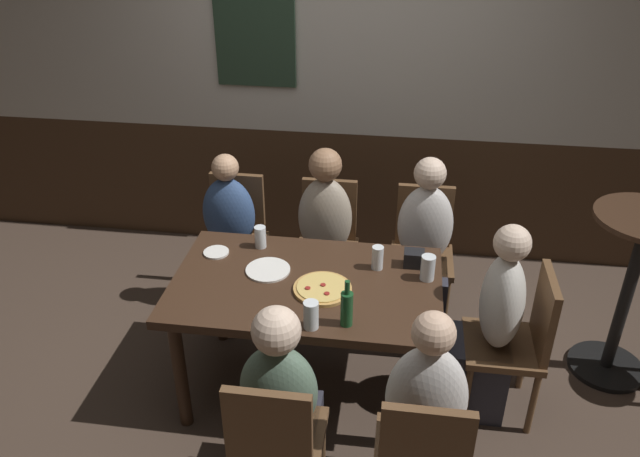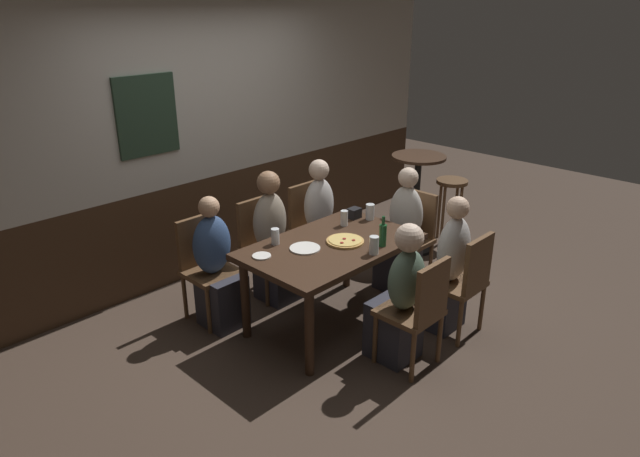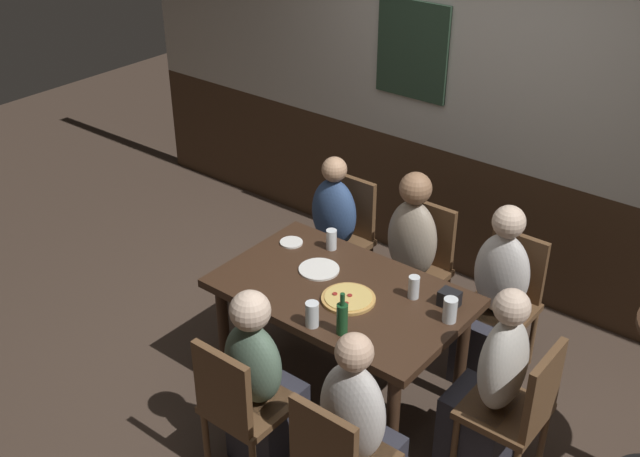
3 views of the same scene
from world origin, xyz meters
The scene contains 24 objects.
ground_plane centered at (0.00, 0.00, 0.00)m, with size 12.00×12.00×0.00m, color #423328.
wall_back centered at (0.00, 1.65, 1.30)m, with size 6.40×0.13×2.60m.
dining_table centered at (0.00, 0.00, 0.65)m, with size 1.42×0.88×0.74m.
chair_right_far centered at (0.62, 0.86, 0.50)m, with size 0.40×0.40×0.88m.
chair_mid_far centered at (0.00, 0.86, 0.50)m, with size 0.40×0.40×0.88m.
chair_head_east centered at (1.12, 0.00, 0.50)m, with size 0.40×0.40×0.88m.
chair_mid_near centered at (0.00, -0.86, 0.50)m, with size 0.40×0.40×0.88m.
chair_left_far centered at (-0.62, 0.86, 0.50)m, with size 0.40×0.40×0.88m.
person_right_far centered at (0.62, 0.69, 0.49)m, with size 0.34×0.37×1.16m.
person_mid_far centered at (0.00, 0.70, 0.50)m, with size 0.34×0.37×1.19m.
person_head_east centered at (0.96, 0.00, 0.49)m, with size 0.37×0.34×1.16m.
person_mid_near centered at (0.00, -0.69, 0.47)m, with size 0.34×0.37×1.11m.
person_left_far centered at (-0.62, 0.69, 0.46)m, with size 0.34×0.37×1.11m.
person_right_near centered at (0.62, -0.69, 0.48)m, with size 0.34×0.37×1.16m.
pizza centered at (0.10, -0.06, 0.75)m, with size 0.30×0.30×0.03m.
pint_glass_pale centered at (0.08, -0.37, 0.80)m, with size 0.07×0.07×0.14m.
pint_glass_stout centered at (-0.31, 0.31, 0.80)m, with size 0.07×0.07×0.13m.
highball_clear centered at (0.36, 0.18, 0.80)m, with size 0.06×0.06×0.13m.
beer_glass_half centered at (0.63, 0.12, 0.80)m, with size 0.08×0.08×0.14m.
beer_bottle_green centered at (0.25, -0.32, 0.84)m, with size 0.06×0.06×0.25m.
plate_white_large centered at (-0.22, 0.07, 0.75)m, with size 0.24×0.24×0.01m, color white.
plate_white_small centered at (-0.55, 0.21, 0.75)m, with size 0.14×0.14×0.01m, color white.
condiment_caddy centered at (0.56, 0.24, 0.79)m, with size 0.11×0.09×0.09m, color black.
side_bar_table centered at (1.76, 0.41, 0.62)m, with size 0.56×0.56×1.05m.
Camera 1 is at (0.46, -2.69, 2.63)m, focal length 35.34 mm.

